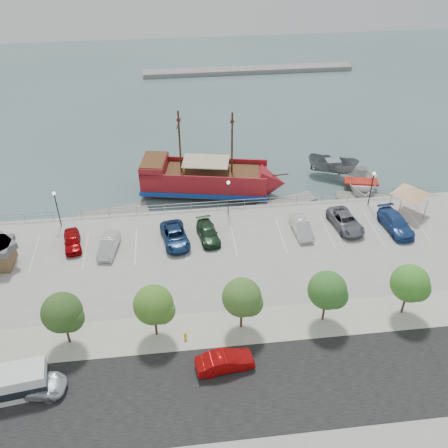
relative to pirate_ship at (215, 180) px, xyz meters
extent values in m
plane|color=#42605C|center=(0.80, -12.61, -1.83)|extent=(160.00, 160.00, 0.00)
cube|color=black|center=(0.80, -28.61, -0.82)|extent=(100.00, 8.00, 0.04)
cube|color=beige|center=(0.80, -22.61, -0.82)|extent=(100.00, 4.00, 0.05)
cylinder|color=gray|center=(0.80, -4.81, 0.12)|extent=(50.00, 0.06, 0.06)
cylinder|color=gray|center=(0.80, -4.81, -0.28)|extent=(50.00, 0.06, 0.06)
cube|color=gray|center=(10.80, 42.39, -1.43)|extent=(40.00, 3.00, 0.80)
cube|color=maroon|center=(-1.23, 0.24, -0.09)|extent=(15.32, 7.33, 2.39)
cube|color=#1041A0|center=(-1.23, 0.24, -0.87)|extent=(15.65, 7.65, 0.55)
cone|color=maroon|center=(6.71, -1.31, -0.09)|extent=(3.73, 4.90, 4.41)
cube|color=maroon|center=(-7.10, 1.38, 1.75)|extent=(3.59, 5.04, 1.29)
cube|color=#573418|center=(-7.10, 1.38, 2.44)|extent=(3.34, 4.65, 0.11)
cube|color=#573418|center=(-0.78, 0.15, 1.16)|extent=(12.51, 6.26, 0.14)
cube|color=maroon|center=(-0.81, 2.41, 1.43)|extent=(14.48, 3.00, 0.64)
cube|color=maroon|center=(-1.65, -1.93, 1.43)|extent=(14.48, 3.00, 0.64)
cylinder|color=#382111|center=(1.93, -0.38, 4.88)|extent=(0.26, 0.26, 7.54)
cylinder|color=#382111|center=(-3.94, 0.77, 4.88)|extent=(0.26, 0.26, 7.54)
cylinder|color=#382111|center=(1.93, -0.38, 7.18)|extent=(0.65, 2.73, 0.13)
cylinder|color=#382111|center=(-3.94, 0.77, 7.18)|extent=(0.65, 2.73, 0.13)
cube|color=#C7BA8B|center=(-1.05, 0.20, 2.49)|extent=(5.90, 4.45, 0.11)
cylinder|color=#382111|center=(7.35, -1.43, 1.02)|extent=(2.28, 0.58, 0.54)
imported|color=slate|center=(15.18, 2.43, -0.61)|extent=(6.73, 5.01, 2.45)
imported|color=silver|center=(17.72, -1.21, -1.09)|extent=(6.52, 8.09, 1.48)
cube|color=gray|center=(-11.92, -3.41, -1.61)|extent=(8.01, 3.67, 0.44)
cube|color=gray|center=(8.07, -3.41, -1.63)|extent=(7.36, 4.11, 0.40)
cube|color=gray|center=(17.33, -3.41, -1.65)|extent=(6.53, 3.47, 0.36)
cylinder|color=slate|center=(19.28, -6.35, 0.36)|extent=(0.08, 0.08, 2.39)
cylinder|color=slate|center=(22.09, -6.64, 0.36)|extent=(0.08, 0.08, 2.39)
cylinder|color=slate|center=(18.99, -9.17, 0.36)|extent=(0.08, 0.08, 2.39)
cylinder|color=slate|center=(21.80, -9.45, 0.36)|extent=(0.08, 0.08, 2.39)
pyramid|color=silver|center=(20.54, -7.90, 2.48)|extent=(5.00, 5.00, 0.98)
imported|color=#B9BDC4|center=(-16.20, -27.00, -0.15)|extent=(5.15, 2.88, 1.36)
imported|color=#AB0909|center=(-2.04, -26.60, -0.10)|extent=(4.62, 2.12, 1.47)
cube|color=silver|center=(-18.20, -27.11, 0.29)|extent=(6.52, 2.96, 2.25)
cube|color=black|center=(-18.20, -27.11, 0.16)|extent=(6.62, 3.06, 0.72)
cylinder|color=#D5C50D|center=(-4.88, -23.41, -0.54)|extent=(0.24, 0.24, 0.59)
sphere|color=#D5C50D|center=(-4.88, -23.41, -0.22)|extent=(0.26, 0.26, 0.26)
cylinder|color=black|center=(-17.20, -6.11, 1.17)|extent=(0.12, 0.12, 4.00)
sphere|color=#FFF2CC|center=(-17.20, -6.11, 3.27)|extent=(0.36, 0.36, 0.36)
cylinder|color=black|center=(0.80, -6.11, 1.17)|extent=(0.12, 0.12, 4.00)
sphere|color=#FFF2CC|center=(0.80, -6.11, 3.27)|extent=(0.36, 0.36, 0.36)
cylinder|color=black|center=(16.80, -6.11, 1.17)|extent=(0.12, 0.12, 4.00)
sphere|color=#FFF2CC|center=(16.80, -6.11, 3.27)|extent=(0.36, 0.36, 0.36)
cylinder|color=#473321|center=(-14.20, -22.61, 0.27)|extent=(0.20, 0.20, 2.20)
sphere|color=#2E4B1D|center=(-14.20, -22.61, 2.57)|extent=(3.20, 3.20, 3.20)
sphere|color=#2E4B1D|center=(-13.60, -22.91, 2.17)|extent=(2.20, 2.20, 2.20)
cylinder|color=#473321|center=(-7.20, -22.61, 0.27)|extent=(0.20, 0.20, 2.20)
sphere|color=#406C22|center=(-7.20, -22.61, 2.57)|extent=(3.20, 3.20, 3.20)
sphere|color=#406C22|center=(-6.60, -22.91, 2.17)|extent=(2.20, 2.20, 2.20)
cylinder|color=#473321|center=(-0.20, -22.61, 0.27)|extent=(0.20, 0.20, 2.20)
sphere|color=#3C6226|center=(-0.20, -22.61, 2.57)|extent=(3.20, 3.20, 3.20)
sphere|color=#3C6226|center=(0.40, -22.91, 2.17)|extent=(2.20, 2.20, 2.20)
cylinder|color=#473321|center=(6.80, -22.61, 0.27)|extent=(0.20, 0.20, 2.20)
sphere|color=#2F6324|center=(6.80, -22.61, 2.57)|extent=(3.20, 3.20, 3.20)
sphere|color=#2F6324|center=(7.40, -22.91, 2.17)|extent=(2.20, 2.20, 2.20)
cylinder|color=#473321|center=(13.80, -22.61, 0.27)|extent=(0.20, 0.20, 2.20)
sphere|color=#397A25|center=(13.80, -22.61, 2.57)|extent=(3.20, 3.20, 3.20)
sphere|color=#397A25|center=(14.40, -22.91, 2.17)|extent=(2.20, 2.20, 2.20)
imported|color=#940306|center=(-15.49, -9.90, -0.14)|extent=(2.33, 4.27, 1.38)
imported|color=silver|center=(-11.80, -11.02, -0.13)|extent=(2.18, 4.45, 1.40)
imported|color=navy|center=(-5.18, -10.37, -0.10)|extent=(3.21, 5.57, 1.46)
imported|color=#1C3820|center=(-1.79, -10.14, -0.17)|extent=(2.51, 4.80, 1.33)
imported|color=silver|center=(7.97, -10.30, -0.11)|extent=(1.81, 4.45, 1.44)
imported|color=slate|center=(12.85, -9.93, -0.10)|extent=(3.22, 5.59, 1.47)
imported|color=navy|center=(17.96, -10.92, -0.05)|extent=(2.75, 5.62, 1.57)
camera|label=1|loc=(-5.00, -50.98, 30.57)|focal=40.00mm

